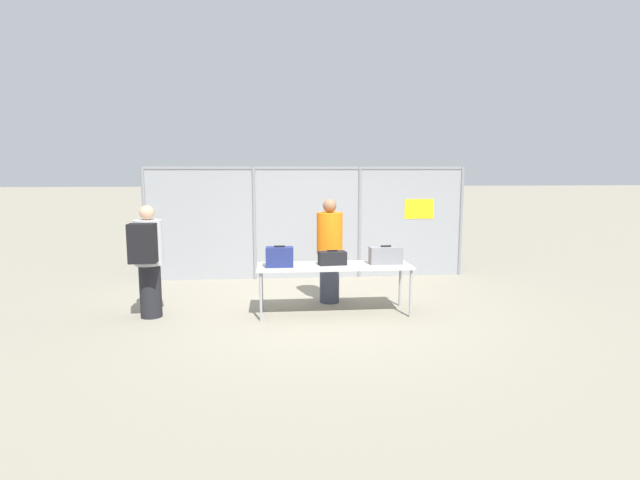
{
  "coord_description": "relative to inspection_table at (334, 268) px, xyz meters",
  "views": [
    {
      "loc": [
        -0.68,
        -7.38,
        2.18
      ],
      "look_at": [
        0.07,
        0.57,
        1.05
      ],
      "focal_mm": 28.0,
      "sensor_mm": 36.0,
      "label": 1
    }
  ],
  "objects": [
    {
      "name": "suitcase_navy",
      "position": [
        -0.83,
        -0.04,
        0.2
      ],
      "size": [
        0.41,
        0.22,
        0.32
      ],
      "color": "navy",
      "rests_on": "inspection_table"
    },
    {
      "name": "suitcase_grey",
      "position": [
        0.8,
        0.05,
        0.18
      ],
      "size": [
        0.5,
        0.24,
        0.29
      ],
      "color": "slate",
      "rests_on": "inspection_table"
    },
    {
      "name": "utility_trailer",
      "position": [
        0.38,
        4.1,
        -0.31
      ],
      "size": [
        3.96,
        2.06,
        0.66
      ],
      "color": "white",
      "rests_on": "ground_plane"
    },
    {
      "name": "inspection_table",
      "position": [
        0.0,
        0.0,
        0.0
      ],
      "size": [
        2.33,
        0.75,
        0.75
      ],
      "color": "#B2B2AD",
      "rests_on": "ground_plane"
    },
    {
      "name": "suitcase_black",
      "position": [
        -0.02,
        0.05,
        0.15
      ],
      "size": [
        0.43,
        0.26,
        0.23
      ],
      "color": "black",
      "rests_on": "inspection_table"
    },
    {
      "name": "ground_plane",
      "position": [
        -0.23,
        0.03,
        -0.7
      ],
      "size": [
        120.0,
        120.0,
        0.0
      ],
      "primitive_type": "plane",
      "color": "gray"
    },
    {
      "name": "fence_section",
      "position": [
        -0.21,
        2.57,
        0.47
      ],
      "size": [
        6.43,
        0.07,
        2.24
      ],
      "color": "gray",
      "rests_on": "ground_plane"
    },
    {
      "name": "traveler_hooded",
      "position": [
        -2.74,
        0.0,
        0.22
      ],
      "size": [
        0.41,
        0.64,
        1.67
      ],
      "rotation": [
        0.0,
        0.0,
        -0.04
      ],
      "color": "black",
      "rests_on": "ground_plane"
    },
    {
      "name": "security_worker_near",
      "position": [
        0.0,
        0.65,
        0.19
      ],
      "size": [
        0.42,
        0.42,
        1.71
      ],
      "rotation": [
        0.0,
        0.0,
        3.35
      ],
      "color": "#383D4C",
      "rests_on": "ground_plane"
    }
  ]
}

